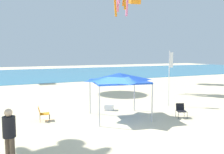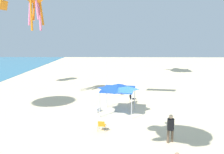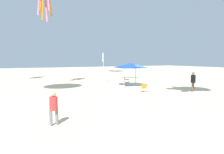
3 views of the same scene
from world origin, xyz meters
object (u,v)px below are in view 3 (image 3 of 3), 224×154
at_px(canopy_tent, 130,66).
at_px(person_far_stroller, 193,80).
at_px(person_near_umbrella, 54,106).
at_px(banner_flag, 103,65).
at_px(folding_chair_near_cooler, 143,87).
at_px(cooler_box, 115,85).
at_px(folding_chair_facing_ocean, 126,79).

distance_m(canopy_tent, person_far_stroller, 7.05).
distance_m(person_far_stroller, person_near_umbrella, 14.62).
relative_size(banner_flag, person_far_stroller, 2.12).
distance_m(folding_chair_near_cooler, banner_flag, 9.21).
distance_m(cooler_box, banner_flag, 5.08).
bearing_deg(banner_flag, folding_chair_near_cooler, -179.65).
xyz_separation_m(folding_chair_near_cooler, cooler_box, (4.47, 0.71, -0.27)).
distance_m(banner_flag, person_near_umbrella, 17.65).
relative_size(folding_chair_facing_ocean, cooler_box, 1.10).
relative_size(canopy_tent, person_far_stroller, 1.84).
xyz_separation_m(canopy_tent, banner_flag, (4.73, 1.28, 0.01)).
bearing_deg(canopy_tent, folding_chair_near_cooler, 164.04).
relative_size(folding_chair_near_cooler, banner_flag, 0.20).
bearing_deg(canopy_tent, person_far_stroller, -150.82).
bearing_deg(canopy_tent, person_near_umbrella, 133.60).
distance_m(folding_chair_near_cooler, person_far_stroller, 4.97).
bearing_deg(person_near_umbrella, canopy_tent, -143.10).
xyz_separation_m(folding_chair_facing_ocean, person_far_stroller, (-9.48, -1.89, 0.64)).
bearing_deg(person_far_stroller, folding_chair_near_cooler, 130.68).
bearing_deg(cooler_box, folding_chair_facing_ocean, -46.60).
bearing_deg(cooler_box, canopy_tent, -95.92).
bearing_deg(banner_flag, cooler_box, 171.77).
height_order(cooler_box, person_far_stroller, person_far_stroller).
height_order(folding_chair_near_cooler, banner_flag, banner_flag).
bearing_deg(folding_chair_near_cooler, banner_flag, -83.35).
bearing_deg(person_near_umbrella, banner_flag, -128.94).
distance_m(canopy_tent, cooler_box, 2.94).
relative_size(folding_chair_near_cooler, cooler_box, 1.10).
bearing_deg(folding_chair_facing_ocean, cooler_box, 156.39).
relative_size(banner_flag, person_near_umbrella, 2.50).
bearing_deg(canopy_tent, banner_flag, 15.10).
height_order(canopy_tent, folding_chair_facing_ocean, canopy_tent).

